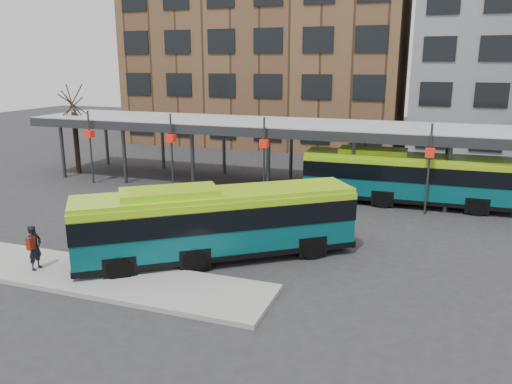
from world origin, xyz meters
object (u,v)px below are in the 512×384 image
at_px(bus_front, 216,221).
at_px(pedestrian, 35,247).
at_px(tree, 76,140).
at_px(bus_rear, 405,176).

distance_m(bus_front, pedestrian, 6.90).
bearing_deg(tree, bus_front, -35.92).
relative_size(bus_front, pedestrian, 6.03).
bearing_deg(bus_front, pedestrian, 175.53).
xyz_separation_m(tree, pedestrian, (10.29, -15.31, -1.38)).
xyz_separation_m(bus_rear, pedestrian, (-12.48, -14.69, -0.55)).
distance_m(tree, pedestrian, 18.50).
bearing_deg(bus_rear, pedestrian, -131.88).
height_order(bus_front, bus_rear, bus_rear).
distance_m(tree, bus_front, 19.94).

